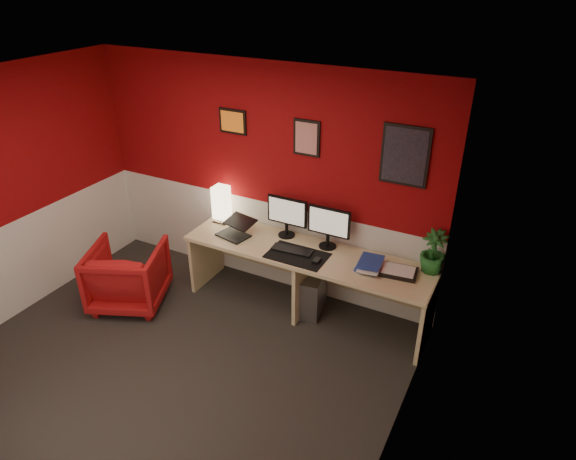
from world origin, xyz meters
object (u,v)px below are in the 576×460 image
object	(u,v)px
shoji_lamp	(222,205)
laptop	(233,227)
potted_plant	(433,252)
zen_tray	(398,272)
pc_tower	(313,293)
armchair	(128,275)
monitor_right	(328,222)
monitor_left	(287,211)
desk	(306,282)

from	to	relation	value
shoji_lamp	laptop	xyz separation A→B (m)	(0.30, -0.24, -0.09)
shoji_lamp	potted_plant	distance (m)	2.33
zen_tray	pc_tower	bearing A→B (deg)	-179.35
zen_tray	pc_tower	distance (m)	1.01
armchair	laptop	bearing A→B (deg)	-167.18
armchair	monitor_right	bearing A→B (deg)	-177.26
monitor_left	desk	bearing A→B (deg)	-31.75
shoji_lamp	monitor_right	size ratio (longest dim) A/B	0.69
monitor_right	zen_tray	world-z (taller)	monitor_right
laptop	zen_tray	world-z (taller)	laptop
laptop	desk	bearing A→B (deg)	16.50
laptop	armchair	size ratio (longest dim) A/B	0.44
monitor_left	armchair	world-z (taller)	monitor_left
monitor_left	pc_tower	xyz separation A→B (m)	(0.41, -0.17, -0.80)
shoji_lamp	armchair	bearing A→B (deg)	-124.62
monitor_right	zen_tray	xyz separation A→B (m)	(0.79, -0.15, -0.28)
desk	zen_tray	bearing A→B (deg)	2.68
desk	laptop	xyz separation A→B (m)	(-0.84, -0.06, 0.47)
monitor_right	potted_plant	xyz separation A→B (m)	(1.05, 0.03, -0.08)
armchair	monitor_left	bearing A→B (deg)	-169.61
monitor_right	zen_tray	bearing A→B (deg)	-10.49
monitor_right	zen_tray	size ratio (longest dim) A/B	1.66
desk	monitor_left	bearing A→B (deg)	148.25
potted_plant	pc_tower	world-z (taller)	potted_plant
shoji_lamp	monitor_right	world-z (taller)	monitor_right
desk	potted_plant	world-z (taller)	potted_plant
monitor_left	armchair	size ratio (longest dim) A/B	0.77
laptop	monitor_left	xyz separation A→B (m)	(0.50, 0.27, 0.18)
desk	pc_tower	bearing A→B (deg)	26.59
monitor_right	shoji_lamp	bearing A→B (deg)	-179.43
laptop	monitor_left	size ratio (longest dim) A/B	0.57
pc_tower	monitor_left	bearing A→B (deg)	146.11
potted_plant	armchair	xyz separation A→B (m)	(-2.96, -0.96, -0.60)
shoji_lamp	pc_tower	size ratio (longest dim) A/B	0.89
laptop	pc_tower	bearing A→B (deg)	18.30
monitor_left	potted_plant	distance (m)	1.53
shoji_lamp	desk	bearing A→B (deg)	-8.83
armchair	pc_tower	bearing A→B (deg)	179.70
shoji_lamp	zen_tray	size ratio (longest dim) A/B	1.14
potted_plant	zen_tray	bearing A→B (deg)	-146.12
zen_tray	monitor_right	bearing A→B (deg)	169.51
desk	shoji_lamp	bearing A→B (deg)	171.17
laptop	pc_tower	xyz separation A→B (m)	(0.91, 0.10, -0.61)
desk	armchair	world-z (taller)	desk
desk	shoji_lamp	world-z (taller)	shoji_lamp
monitor_left	pc_tower	size ratio (longest dim) A/B	1.29
monitor_left	monitor_right	world-z (taller)	same
laptop	armchair	world-z (taller)	laptop
laptop	armchair	bearing A→B (deg)	-131.97
laptop	monitor_left	world-z (taller)	monitor_left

